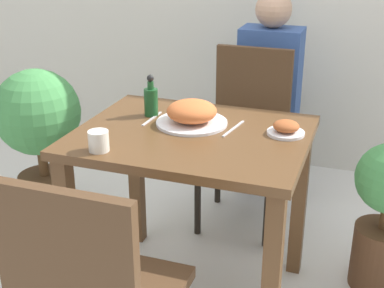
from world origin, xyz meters
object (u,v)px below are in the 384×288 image
side_plate (286,129)px  chair_far (247,127)px  potted_plant_left (39,130)px  drink_cup (99,141)px  sauce_bottle (151,100)px  food_plate (192,114)px  person_figure (269,96)px

side_plate → chair_far: bearing=115.6°
potted_plant_left → drink_cup: bearing=-41.2°
sauce_bottle → chair_far: bearing=65.1°
food_plate → side_plate: food_plate is taller
sauce_bottle → food_plate: bearing=-12.4°
chair_far → food_plate: size_ratio=3.19×
potted_plant_left → sauce_bottle: bearing=-15.3°
drink_cup → potted_plant_left: potted_plant_left is taller
food_plate → potted_plant_left: 0.98m
side_plate → potted_plant_left: bearing=170.1°
side_plate → sauce_bottle: (-0.57, 0.03, 0.04)m
side_plate → drink_cup: drink_cup is taller
food_plate → person_figure: (0.11, 1.02, -0.22)m
chair_far → drink_cup: chair_far is taller
sauce_bottle → person_figure: bearing=72.6°
chair_far → potted_plant_left: chair_far is taller
sauce_bottle → person_figure: 1.05m
drink_cup → sauce_bottle: size_ratio=0.43×
chair_far → drink_cup: 1.08m
drink_cup → potted_plant_left: (-0.69, 0.60, -0.27)m
drink_cup → person_figure: (0.33, 1.39, -0.21)m
side_plate → sauce_bottle: 0.57m
food_plate → side_plate: size_ratio=1.99×
drink_cup → sauce_bottle: bearing=86.4°
drink_cup → potted_plant_left: size_ratio=0.09×
person_figure → food_plate: bearing=-96.2°
sauce_bottle → person_figure: person_figure is taller
side_plate → drink_cup: (-0.60, -0.38, 0.01)m
sauce_bottle → potted_plant_left: size_ratio=0.21×
person_figure → chair_far: bearing=-94.7°
food_plate → drink_cup: food_plate is taller
chair_far → side_plate: size_ratio=6.35×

